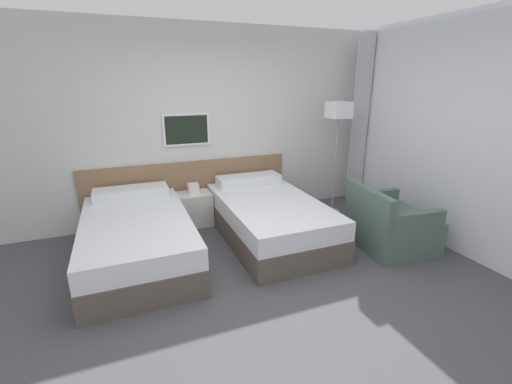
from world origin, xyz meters
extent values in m
plane|color=#47474C|center=(0.00, 0.00, 0.00)|extent=(16.00, 16.00, 0.00)
cube|color=silver|center=(0.00, 2.17, 1.35)|extent=(10.00, 0.06, 2.70)
cube|color=#846647|center=(-0.32, 2.12, 0.43)|extent=(2.93, 0.04, 0.87)
cube|color=white|center=(-0.32, 2.12, 1.32)|extent=(0.64, 0.03, 0.44)
cube|color=black|center=(-0.32, 2.11, 1.32)|extent=(0.58, 0.01, 0.38)
cube|color=white|center=(2.47, -0.18, 1.35)|extent=(0.06, 4.64, 2.70)
cube|color=silver|center=(2.43, -0.18, 1.32)|extent=(0.03, 4.27, 2.64)
cube|color=#B7BAC1|center=(2.34, 1.79, 1.32)|extent=(0.10, 0.24, 2.64)
cube|color=brown|center=(-1.13, 1.09, 0.15)|extent=(1.15, 2.01, 0.29)
cube|color=silver|center=(-1.13, 1.09, 0.40)|extent=(1.13, 1.99, 0.22)
cube|color=silver|center=(-1.13, 1.86, 0.58)|extent=(0.92, 0.34, 0.13)
cube|color=brown|center=(0.49, 1.09, 0.15)|extent=(1.15, 2.01, 0.29)
cube|color=silver|center=(0.49, 1.09, 0.40)|extent=(1.13, 1.99, 0.22)
cube|color=silver|center=(0.49, 1.86, 0.58)|extent=(0.92, 0.34, 0.13)
cube|color=beige|center=(-0.32, 1.88, 0.23)|extent=(0.47, 0.36, 0.47)
cube|color=white|center=(-0.32, 1.88, 0.54)|extent=(0.14, 0.14, 0.14)
cylinder|color=#9E9993|center=(1.78, 1.58, 0.01)|extent=(0.24, 0.24, 0.02)
cylinder|color=#9E9993|center=(1.78, 1.58, 0.73)|extent=(0.02, 0.02, 1.43)
cube|color=white|center=(1.78, 1.58, 1.56)|extent=(0.29, 0.29, 0.23)
cube|color=#4C6056|center=(1.79, 0.32, 0.21)|extent=(0.90, 0.98, 0.41)
cube|color=#4C6056|center=(1.44, 0.36, 0.59)|extent=(0.20, 0.90, 0.35)
cube|color=#4C6056|center=(1.74, -0.08, 0.50)|extent=(0.69, 0.17, 0.18)
cube|color=#4C6056|center=(1.83, 0.72, 0.50)|extent=(0.69, 0.17, 0.18)
camera|label=1|loc=(-1.19, -2.64, 1.96)|focal=24.00mm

